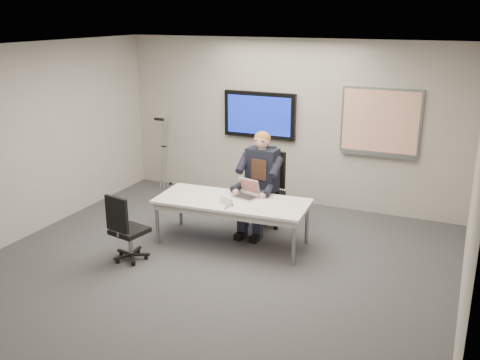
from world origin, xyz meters
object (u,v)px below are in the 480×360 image
at_px(seated_person, 257,193).
at_px(laptop, 247,192).
at_px(conference_table, 232,205).
at_px(office_chair_near, 128,240).
at_px(office_chair_far, 265,203).

height_order(seated_person, laptop, seated_person).
relative_size(conference_table, laptop, 5.51).
bearing_deg(conference_table, seated_person, 71.11).
distance_m(office_chair_near, laptop, 1.81).
bearing_deg(office_chair_far, laptop, -80.03).
distance_m(conference_table, office_chair_near, 1.52).
relative_size(office_chair_near, seated_person, 0.62).
xyz_separation_m(office_chair_near, seated_person, (1.19, 1.64, 0.32)).
relative_size(office_chair_far, seated_person, 0.77).
bearing_deg(conference_table, laptop, 55.94).
relative_size(conference_table, office_chair_near, 2.33).
bearing_deg(seated_person, conference_table, -101.21).
bearing_deg(office_chair_far, office_chair_near, -109.31).
distance_m(seated_person, laptop, 0.36).
bearing_deg(conference_table, office_chair_near, -137.90).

